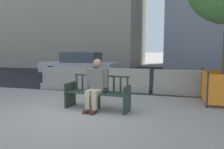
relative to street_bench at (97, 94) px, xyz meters
name	(u,v)px	position (x,y,z in m)	size (l,w,h in m)	color
ground_plane	(71,114)	(-0.47, -0.61, -0.40)	(200.00, 200.00, 0.00)	gray
street_asphalt	(132,74)	(-0.47, 8.09, -0.39)	(120.00, 12.00, 0.01)	black
street_bench	(97,94)	(0.00, 0.00, 0.00)	(1.74, 0.71, 0.88)	#28382D
seated_person	(96,83)	(-0.01, -0.06, 0.29)	(0.59, 0.76, 1.31)	#66605B
jersey_barrier_centre	(123,82)	(0.09, 2.67, -0.06)	(2.02, 0.75, 0.84)	#9E998E
jersey_barrier_left	(67,80)	(-2.11, 2.51, -0.06)	(2.03, 0.77, 0.84)	gray
jersey_barrier_right	(183,85)	(2.26, 2.60, -0.06)	(2.03, 0.77, 0.84)	#9E998E
car_sedan_mid	(80,64)	(-3.28, 6.40, 0.29)	(4.36, 1.91, 1.39)	#B7B7BC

